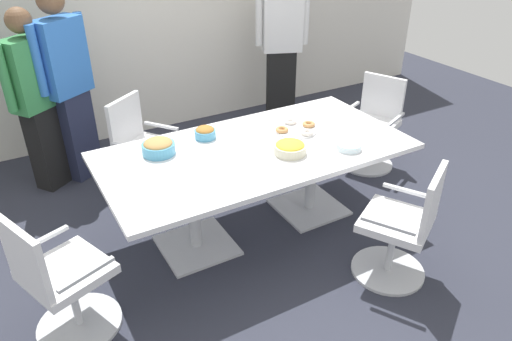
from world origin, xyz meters
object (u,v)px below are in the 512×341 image
person_standing_1 (67,84)px  plate_stack (349,147)px  donut_platter (297,128)px  person_standing_0 (38,100)px  office_chair_1 (373,128)px  conference_table (256,162)px  person_standing_2 (282,42)px  snack_bowl_pretzels (205,132)px  office_chair_2 (143,152)px  office_chair_3 (61,283)px  office_chair_0 (402,230)px  snack_bowl_cookies (158,147)px  snack_bowl_chips_yellow (290,148)px

person_standing_1 → plate_stack: (1.67, -2.02, -0.18)m
donut_platter → plate_stack: (0.15, -0.49, 0.01)m
person_standing_0 → plate_stack: 2.78m
office_chair_1 → person_standing_0: person_standing_0 is taller
conference_table → person_standing_1: bearing=122.8°
person_standing_1 → plate_stack: size_ratio=9.39×
person_standing_2 → plate_stack: person_standing_2 is taller
snack_bowl_pretzels → office_chair_2: bearing=117.3°
snack_bowl_pretzels → office_chair_3: bearing=-150.6°
office_chair_3 → office_chair_2: bearing=124.1°
office_chair_2 → office_chair_3: same height
office_chair_0 → person_standing_2: size_ratio=0.48×
office_chair_2 → plate_stack: office_chair_2 is taller
office_chair_1 → office_chair_3: size_ratio=1.00×
snack_bowl_cookies → conference_table: bearing=-22.9°
office_chair_0 → person_standing_0: size_ratio=0.54×
person_standing_0 → snack_bowl_pretzels: size_ratio=9.82×
office_chair_3 → donut_platter: bearing=82.8°
office_chair_2 → donut_platter: office_chair_2 is taller
snack_bowl_pretzels → snack_bowl_cookies: 0.43m
office_chair_3 → person_standing_1: person_standing_1 is taller
office_chair_0 → plate_stack: (0.01, 0.66, 0.37)m
office_chair_1 → snack_bowl_cookies: 2.32m
office_chair_1 → office_chair_3: 3.28m
person_standing_1 → donut_platter: size_ratio=4.99×
office_chair_3 → person_standing_0: bearing=151.8°
donut_platter → person_standing_2: bearing=61.5°
snack_bowl_chips_yellow → donut_platter: size_ratio=0.68×
person_standing_0 → person_standing_2: 2.69m
office_chair_3 → person_standing_0: person_standing_0 is taller
donut_platter → snack_bowl_cookies: bearing=171.5°
conference_table → snack_bowl_chips_yellow: size_ratio=9.69×
person_standing_1 → donut_platter: 2.16m
person_standing_1 → person_standing_2: size_ratio=0.96×
office_chair_1 → person_standing_0: (-2.94, 1.21, 0.46)m
person_standing_2 → donut_platter: person_standing_2 is taller
person_standing_1 → office_chair_3: bearing=42.0°
office_chair_1 → snack_bowl_chips_yellow: 1.58m
office_chair_0 → person_standing_1: 3.20m
office_chair_0 → person_standing_0: person_standing_0 is taller
office_chair_1 → snack_bowl_chips_yellow: office_chair_1 is taller
person_standing_0 → plate_stack: bearing=99.2°
office_chair_1 → snack_bowl_chips_yellow: bearing=89.3°
snack_bowl_pretzels → plate_stack: snack_bowl_pretzels is taller
office_chair_0 → person_standing_1: (-1.66, 2.67, 0.54)m
conference_table → snack_bowl_pretzels: (-0.27, 0.36, 0.18)m
office_chair_2 → office_chair_3: bearing=18.3°
office_chair_3 → snack_bowl_cookies: bearing=105.6°
office_chair_1 → office_chair_2: 2.29m
office_chair_0 → person_standing_1: person_standing_1 is taller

